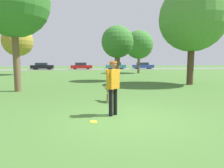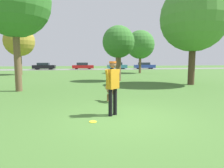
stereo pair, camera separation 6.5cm
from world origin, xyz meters
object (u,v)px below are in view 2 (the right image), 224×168
object	(u,v)px
person	(113,84)
tree_mid_center	(118,42)
dog	(111,91)
parked_car_red	(83,66)
tree_near_left	(14,1)
parked_car_blue	(144,66)
parked_car_teal	(117,66)
tree_far_left	(19,41)
parked_car_black	(44,66)
tree_near_right	(194,18)
tree_far_right	(140,45)
frisbee	(93,122)

from	to	relation	value
person	tree_mid_center	bearing A→B (deg)	40.06
dog	parked_car_red	bearing A→B (deg)	-19.05
tree_near_left	parked_car_red	size ratio (longest dim) A/B	1.65
parked_car_red	parked_car_blue	bearing A→B (deg)	-1.57
dog	parked_car_blue	world-z (taller)	parked_car_blue
dog	parked_car_teal	xyz separation A→B (m)	(7.07, 32.33, 0.20)
person	tree_near_left	size ratio (longest dim) A/B	0.25
person	parked_car_red	bearing A→B (deg)	52.68
tree_near_left	tree_far_left	size ratio (longest dim) A/B	1.19
parked_car_black	parked_car_teal	size ratio (longest dim) A/B	1.07
tree_far_left	parked_car_teal	distance (m)	21.14
tree_near_right	tree_far_left	size ratio (longest dim) A/B	1.21
dog	parked_car_red	xyz separation A→B (m)	(0.01, 32.74, 0.19)
tree_near_right	parked_car_blue	bearing A→B (deg)	77.35
tree_far_right	parked_car_black	distance (m)	20.80
person	dog	size ratio (longest dim) A/B	1.89
parked_car_red	parked_car_teal	bearing A→B (deg)	-2.59
tree_near_right	parked_car_teal	world-z (taller)	tree_near_right
tree_far_right	parked_car_blue	xyz separation A→B (m)	(5.55, 13.67, -3.28)
dog	tree_far_left	bearing A→B (deg)	5.25
tree_near_right	tree_mid_center	xyz separation A→B (m)	(-4.72, 3.55, -1.46)
parked_car_black	parked_car_blue	world-z (taller)	parked_car_blue
tree_mid_center	parked_car_blue	bearing A→B (deg)	65.43
tree_far_right	tree_far_left	xyz separation A→B (m)	(-15.60, -0.50, 0.16)
tree_far_left	person	bearing A→B (deg)	-68.84
tree_mid_center	parked_car_black	xyz separation A→B (m)	(-9.69, 24.07, -2.64)
parked_car_black	tree_far_left	bearing A→B (deg)	-89.81
dog	tree_near_left	distance (m)	7.65
tree_mid_center	tree_far_right	bearing A→B (deg)	62.20
parked_car_blue	tree_mid_center	bearing A→B (deg)	-113.04
parked_car_black	frisbee	bearing A→B (deg)	-76.93
tree_far_left	parked_car_blue	size ratio (longest dim) A/B	1.36
dog	frisbee	distance (m)	2.97
parked_car_red	parked_car_blue	xyz separation A→B (m)	(13.00, -0.51, 0.01)
dog	parked_car_teal	size ratio (longest dim) A/B	0.23
parked_car_black	parked_car_blue	bearing A→B (deg)	1.61
tree_far_right	parked_car_black	xyz separation A→B (m)	(-14.97, 14.05, -3.29)
tree_near_right	parked_car_red	size ratio (longest dim) A/B	1.67
tree_near_left	dog	bearing A→B (deg)	-39.54
frisbee	tree_near_right	world-z (taller)	tree_near_right
dog	parked_car_blue	distance (m)	34.75
tree_near_left	tree_far_left	xyz separation A→B (m)	(-3.41, 14.15, -0.93)
person	tree_mid_center	distance (m)	11.21
tree_near_right	dog	bearing A→B (deg)	-144.14
parked_car_red	tree_near_right	bearing A→B (deg)	-75.38
tree_far_right	parked_car_blue	size ratio (longest dim) A/B	1.36
tree_far_left	tree_mid_center	bearing A→B (deg)	-42.67
parked_car_black	person	bearing A→B (deg)	-75.64
frisbee	tree_near_left	world-z (taller)	tree_near_left
tree_near_left	parked_car_black	bearing A→B (deg)	95.54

